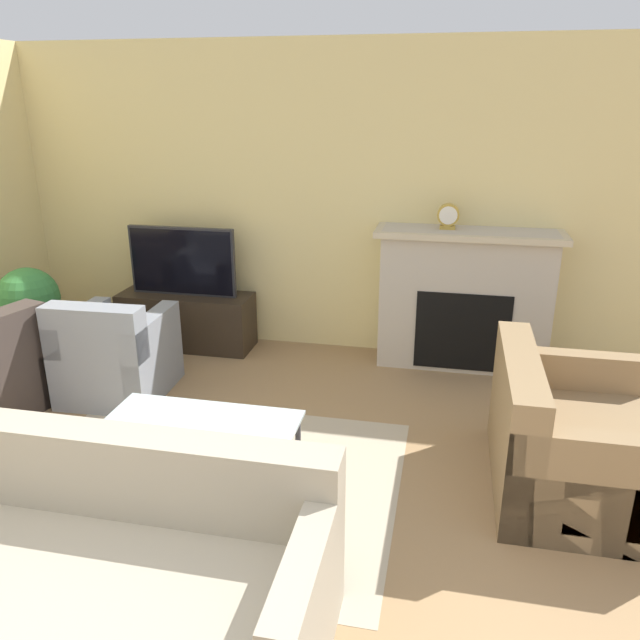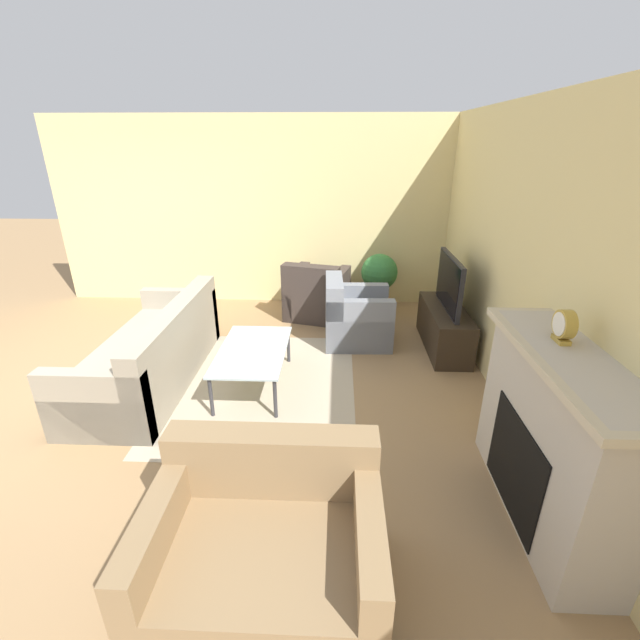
% 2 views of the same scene
% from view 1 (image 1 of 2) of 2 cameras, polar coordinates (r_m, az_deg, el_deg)
% --- Properties ---
extents(wall_back, '(8.44, 0.06, 2.70)m').
position_cam_1_polar(wall_back, '(5.65, -0.72, 10.78)').
color(wall_back, beige).
rests_on(wall_back, ground_plane).
extents(area_rug, '(2.35, 1.87, 0.00)m').
position_cam_1_polar(area_rug, '(4.03, -10.37, -14.16)').
color(area_rug, '#B7A88E').
rests_on(area_rug, ground_plane).
extents(fireplace, '(1.53, 0.47, 1.20)m').
position_cam_1_polar(fireplace, '(5.45, 13.06, 2.10)').
color(fireplace, '#BCB2A3').
rests_on(fireplace, ground_plane).
extents(tv_stand, '(1.23, 0.43, 0.51)m').
position_cam_1_polar(tv_stand, '(5.97, -12.07, -0.02)').
color(tv_stand, '#2D2319').
rests_on(tv_stand, ground_plane).
extents(tv, '(0.99, 0.06, 0.63)m').
position_cam_1_polar(tv, '(5.81, -12.47, 5.26)').
color(tv, '#232328').
rests_on(tv, tv_stand).
extents(couch_sectional, '(2.17, 0.90, 0.82)m').
position_cam_1_polar(couch_sectional, '(3.09, -20.95, -20.77)').
color(couch_sectional, '#9E937F').
rests_on(couch_sectional, ground_plane).
extents(couch_loveseat, '(0.93, 1.23, 0.82)m').
position_cam_1_polar(couch_loveseat, '(4.04, 21.77, -10.48)').
color(couch_loveseat, '#8C704C').
rests_on(couch_loveseat, ground_plane).
extents(armchair_accent, '(0.76, 0.82, 0.82)m').
position_cam_1_polar(armchair_accent, '(5.12, -18.15, -3.42)').
color(armchair_accent, gray).
rests_on(armchair_accent, ground_plane).
extents(coffee_table, '(1.15, 0.67, 0.42)m').
position_cam_1_polar(coffee_table, '(3.76, -11.24, -10.04)').
color(coffee_table, '#333338').
rests_on(coffee_table, ground_plane).
extents(potted_plant, '(0.51, 0.51, 0.88)m').
position_cam_1_polar(potted_plant, '(5.85, -25.01, 1.12)').
color(potted_plant, '#AD704C').
rests_on(potted_plant, ground_plane).
extents(mantel_clock, '(0.18, 0.07, 0.21)m').
position_cam_1_polar(mantel_clock, '(5.29, 11.64, 9.30)').
color(mantel_clock, '#B79338').
rests_on(mantel_clock, fireplace).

